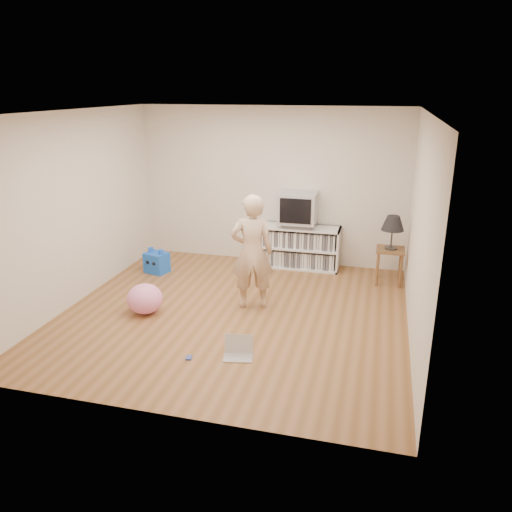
{
  "coord_description": "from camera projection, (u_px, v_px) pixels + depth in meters",
  "views": [
    {
      "loc": [
        1.8,
        -5.81,
        2.88
      ],
      "look_at": [
        0.2,
        0.4,
        0.7
      ],
      "focal_mm": 35.0,
      "sensor_mm": 36.0,
      "label": 1
    }
  ],
  "objects": [
    {
      "name": "media_unit",
      "position": [
        297.0,
        246.0,
        8.32
      ],
      "size": [
        1.4,
        0.45,
        0.7
      ],
      "color": "white",
      "rests_on": "ground"
    },
    {
      "name": "side_table",
      "position": [
        390.0,
        257.0,
        7.6
      ],
      "size": [
        0.42,
        0.42,
        0.55
      ],
      "color": "brown",
      "rests_on": "ground"
    },
    {
      "name": "ceiling",
      "position": [
        231.0,
        112.0,
        5.85
      ],
      "size": [
        4.5,
        4.5,
        0.01
      ],
      "primitive_type": "cube",
      "color": "white",
      "rests_on": "walls"
    },
    {
      "name": "playing_cards",
      "position": [
        189.0,
        358.0,
        5.57
      ],
      "size": [
        0.08,
        0.1,
        0.02
      ],
      "primitive_type": "cube",
      "rotation": [
        0.0,
        0.0,
        0.2
      ],
      "color": "#4050AD",
      "rests_on": "ground"
    },
    {
      "name": "laptop",
      "position": [
        239.0,
        351.0,
        5.62
      ],
      "size": [
        0.37,
        0.32,
        0.22
      ],
      "rotation": [
        0.0,
        0.0,
        0.19
      ],
      "color": "silver",
      "rests_on": "ground"
    },
    {
      "name": "person",
      "position": [
        252.0,
        252.0,
        6.65
      ],
      "size": [
        0.66,
        0.54,
        1.58
      ],
      "primitive_type": "imported",
      "rotation": [
        0.0,
        0.0,
        3.46
      ],
      "color": "beige",
      "rests_on": "ground"
    },
    {
      "name": "walls",
      "position": [
        232.0,
        219.0,
        6.27
      ],
      "size": [
        4.52,
        4.52,
        2.6
      ],
      "color": "silver",
      "rests_on": "ground"
    },
    {
      "name": "dvd_deck",
      "position": [
        298.0,
        224.0,
        8.18
      ],
      "size": [
        0.45,
        0.35,
        0.07
      ],
      "primitive_type": "cube",
      "color": "gray",
      "rests_on": "media_unit"
    },
    {
      "name": "ground",
      "position": [
        234.0,
        313.0,
        6.68
      ],
      "size": [
        4.5,
        4.5,
        0.0
      ],
      "primitive_type": "plane",
      "color": "brown",
      "rests_on": "ground"
    },
    {
      "name": "plush_pink",
      "position": [
        145.0,
        299.0,
        6.64
      ],
      "size": [
        0.58,
        0.58,
        0.4
      ],
      "primitive_type": "ellipsoid",
      "rotation": [
        0.0,
        0.0,
        -0.25
      ],
      "color": "pink",
      "rests_on": "ground"
    },
    {
      "name": "plush_blue",
      "position": [
        157.0,
        262.0,
        8.11
      ],
      "size": [
        0.41,
        0.36,
        0.4
      ],
      "rotation": [
        0.0,
        0.0,
        -0.28
      ],
      "color": "blue",
      "rests_on": "ground"
    },
    {
      "name": "table_lamp",
      "position": [
        393.0,
        224.0,
        7.43
      ],
      "size": [
        0.34,
        0.34,
        0.52
      ],
      "color": "#333333",
      "rests_on": "side_table"
    },
    {
      "name": "crt_tv",
      "position": [
        298.0,
        208.0,
        8.09
      ],
      "size": [
        0.6,
        0.53,
        0.5
      ],
      "color": "#A6A6AB",
      "rests_on": "dvd_deck"
    }
  ]
}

